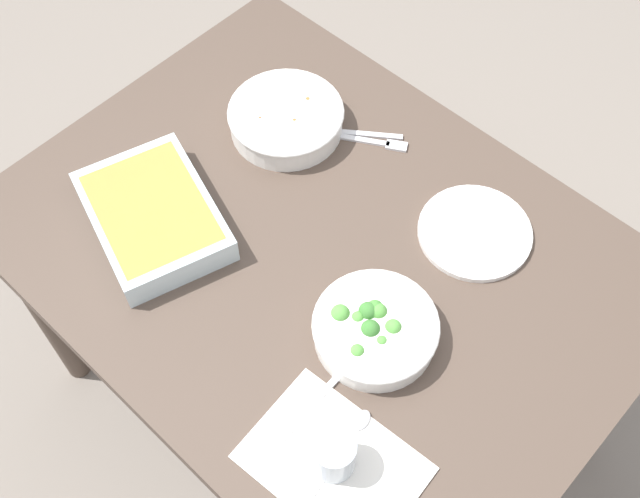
{
  "coord_description": "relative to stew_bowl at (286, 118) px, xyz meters",
  "views": [
    {
      "loc": [
        -0.56,
        0.59,
        2.02
      ],
      "look_at": [
        0.0,
        0.0,
        0.74
      ],
      "focal_mm": 44.57,
      "sensor_mm": 36.0,
      "label": 1
    }
  ],
  "objects": [
    {
      "name": "fork_on_table",
      "position": [
        -0.16,
        -0.09,
        -0.03
      ],
      "size": [
        0.16,
        0.11,
        0.01
      ],
      "color": "silver",
      "rests_on": "dining_table"
    },
    {
      "name": "ground_plane",
      "position": [
        -0.26,
        0.17,
        -0.77
      ],
      "size": [
        6.0,
        6.0,
        0.0
      ],
      "primitive_type": "plane",
      "color": "slate"
    },
    {
      "name": "spoon_by_stew",
      "position": [
        -0.11,
        -0.08,
        -0.03
      ],
      "size": [
        0.15,
        0.12,
        0.01
      ],
      "color": "silver",
      "rests_on": "dining_table"
    },
    {
      "name": "drink_cup",
      "position": [
        -0.56,
        0.46,
        0.01
      ],
      "size": [
        0.07,
        0.07,
        0.08
      ],
      "color": "#B2BCC6",
      "rests_on": "dining_table"
    },
    {
      "name": "stew_bowl",
      "position": [
        0.0,
        0.0,
        0.0
      ],
      "size": [
        0.24,
        0.24,
        0.06
      ],
      "color": "white",
      "rests_on": "dining_table"
    },
    {
      "name": "broccoli_bowl",
      "position": [
        -0.45,
        0.24,
        -0.0
      ],
      "size": [
        0.22,
        0.22,
        0.06
      ],
      "color": "white",
      "rests_on": "dining_table"
    },
    {
      "name": "placemat",
      "position": [
        -0.56,
        0.46,
        -0.03
      ],
      "size": [
        0.29,
        0.22,
        0.0
      ],
      "primitive_type": "cube",
      "rotation": [
        0.0,
        0.0,
        0.08
      ],
      "color": "silver",
      "rests_on": "dining_table"
    },
    {
      "name": "side_plate",
      "position": [
        -0.45,
        -0.06,
        -0.03
      ],
      "size": [
        0.22,
        0.22,
        0.01
      ],
      "primitive_type": "cylinder",
      "color": "white",
      "rests_on": "dining_table"
    },
    {
      "name": "dining_table",
      "position": [
        -0.26,
        0.17,
        -0.12
      ],
      "size": [
        1.2,
        0.9,
        0.74
      ],
      "color": "#4C3D33",
      "rests_on": "ground_plane"
    },
    {
      "name": "spoon_spare",
      "position": [
        -0.55,
        0.42,
        -0.03
      ],
      "size": [
        0.05,
        0.18,
        0.01
      ],
      "color": "silver",
      "rests_on": "dining_table"
    },
    {
      "name": "spoon_by_broccoli",
      "position": [
        -0.46,
        0.38,
        -0.03
      ],
      "size": [
        0.03,
        0.18,
        0.01
      ],
      "color": "silver",
      "rests_on": "dining_table"
    },
    {
      "name": "baking_dish",
      "position": [
        0.01,
        0.35,
        0.0
      ],
      "size": [
        0.35,
        0.3,
        0.06
      ],
      "color": "silver",
      "rests_on": "dining_table"
    }
  ]
}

